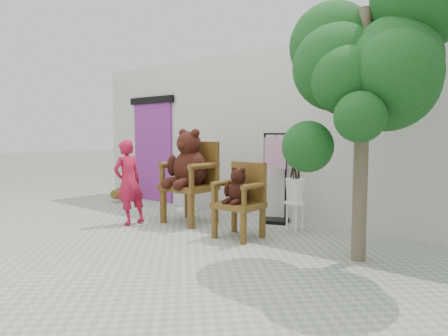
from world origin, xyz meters
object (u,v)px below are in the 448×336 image
(chair_big, at_px, (190,169))
(tree, at_px, (374,56))
(person, at_px, (129,182))
(stool_bucket, at_px, (295,190))
(display_stand, at_px, (275,188))
(cafe_table, at_px, (186,188))
(chair_small, at_px, (241,194))

(chair_big, distance_m, tree, 3.45)
(person, bearing_deg, stool_bucket, 119.22)
(chair_big, bearing_deg, display_stand, 37.32)
(person, xyz_separation_m, tree, (3.83, 0.46, 1.65))
(person, height_order, tree, tree)
(chair_big, bearing_deg, stool_bucket, 18.27)
(person, height_order, cafe_table, person)
(display_stand, bearing_deg, tree, -51.02)
(chair_small, height_order, cafe_table, chair_small)
(cafe_table, distance_m, tree, 4.49)
(chair_big, relative_size, display_stand, 1.05)
(cafe_table, distance_m, stool_bucket, 2.52)
(stool_bucket, bearing_deg, cafe_table, 176.02)
(tree, bearing_deg, display_stand, 150.26)
(chair_small, height_order, stool_bucket, stool_bucket)
(chair_big, distance_m, chair_small, 1.32)
(chair_big, xyz_separation_m, cafe_table, (-0.82, 0.73, -0.47))
(chair_small, distance_m, stool_bucket, 0.92)
(person, bearing_deg, display_stand, 131.81)
(chair_big, height_order, tree, tree)
(display_stand, xyz_separation_m, stool_bucket, (0.55, -0.31, 0.06))
(person, distance_m, stool_bucket, 2.73)
(stool_bucket, height_order, tree, tree)
(chair_small, relative_size, display_stand, 0.72)
(cafe_table, distance_m, display_stand, 1.96)
(chair_small, relative_size, tree, 0.30)
(chair_small, bearing_deg, display_stand, 96.23)
(chair_big, height_order, cafe_table, chair_big)
(display_stand, bearing_deg, person, -160.65)
(chair_small, height_order, tree, tree)
(cafe_table, relative_size, tree, 0.20)
(chair_small, bearing_deg, stool_bucket, 62.09)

